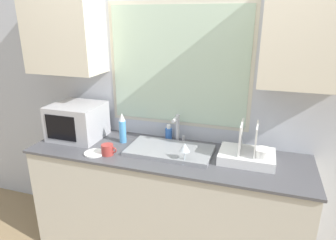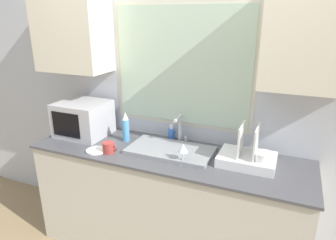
{
  "view_description": "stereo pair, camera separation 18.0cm",
  "coord_description": "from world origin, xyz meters",
  "views": [
    {
      "loc": [
        0.67,
        -1.7,
        1.92
      ],
      "look_at": [
        0.03,
        0.28,
        1.2
      ],
      "focal_mm": 32.0,
      "sensor_mm": 36.0,
      "label": 1
    },
    {
      "loc": [
        0.84,
        -1.63,
        1.92
      ],
      "look_at": [
        0.03,
        0.28,
        1.2
      ],
      "focal_mm": 32.0,
      "sensor_mm": 36.0,
      "label": 2
    }
  ],
  "objects": [
    {
      "name": "wine_glass",
      "position": [
        0.18,
        0.18,
        1.04
      ],
      "size": [
        0.08,
        0.08,
        0.16
      ],
      "color": "silver",
      "rests_on": "countertop"
    },
    {
      "name": "dish_rack",
      "position": [
        0.61,
        0.35,
        0.98
      ],
      "size": [
        0.4,
        0.29,
        0.29
      ],
      "color": "white",
      "rests_on": "countertop"
    },
    {
      "name": "sink_basin",
      "position": [
        0.03,
        0.32,
        0.93
      ],
      "size": [
        0.66,
        0.36,
        0.03
      ],
      "color": "gray",
      "rests_on": "countertop"
    },
    {
      "name": "microwave",
      "position": [
        -0.82,
        0.37,
        1.07
      ],
      "size": [
        0.42,
        0.38,
        0.3
      ],
      "color": "#B2B2B7",
      "rests_on": "countertop"
    },
    {
      "name": "small_plate",
      "position": [
        -0.52,
        0.11,
        0.92
      ],
      "size": [
        0.16,
        0.16,
        0.01
      ],
      "color": "white",
      "rests_on": "countertop"
    },
    {
      "name": "countertop",
      "position": [
        0.0,
        0.31,
        0.46
      ],
      "size": [
        2.17,
        0.64,
        0.92
      ],
      "color": "beige",
      "rests_on": "ground_plane"
    },
    {
      "name": "wall_back",
      "position": [
        0.0,
        0.6,
        1.41
      ],
      "size": [
        6.0,
        0.38,
        2.6
      ],
      "color": "silver",
      "rests_on": "ground_plane"
    },
    {
      "name": "faucet",
      "position": [
        0.03,
        0.52,
        1.06
      ],
      "size": [
        0.08,
        0.15,
        0.24
      ],
      "color": "#B7B7BC",
      "rests_on": "countertop"
    },
    {
      "name": "spray_bottle",
      "position": [
        -0.41,
        0.39,
        1.04
      ],
      "size": [
        0.06,
        0.06,
        0.26
      ],
      "color": "#4C99D8",
      "rests_on": "countertop"
    },
    {
      "name": "mug_near_sink",
      "position": [
        -0.41,
        0.13,
        0.96
      ],
      "size": [
        0.12,
        0.09,
        0.08
      ],
      "color": "#A53833",
      "rests_on": "countertop"
    },
    {
      "name": "soap_bottle",
      "position": [
        -0.06,
        0.55,
        0.98
      ],
      "size": [
        0.06,
        0.06,
        0.14
      ],
      "color": "blue",
      "rests_on": "countertop"
    }
  ]
}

